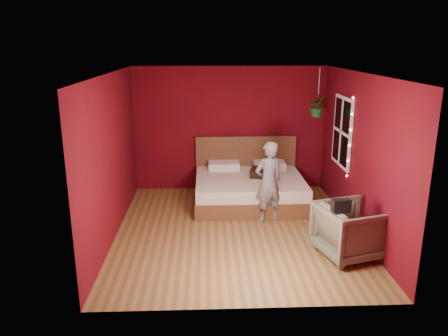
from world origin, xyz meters
The scene contains 10 objects.
floor centered at (0.00, 0.00, 0.00)m, with size 4.50×4.50×0.00m, color olive.
room_walls centered at (0.00, 0.00, 1.68)m, with size 4.04×4.54×2.62m.
window centered at (1.97, 0.90, 1.50)m, with size 0.05×0.97×1.27m.
fairy_lights centered at (1.94, 0.38, 1.50)m, with size 0.04×0.04×1.45m.
bed centered at (0.34, 1.40, 0.30)m, with size 2.11×1.79×1.16m.
person centered at (0.57, 0.40, 0.72)m, with size 0.53×0.35×1.44m, color slate.
armchair centered at (1.60, -0.97, 0.40)m, with size 0.85×0.88×0.80m, color #666550.
handbag centered at (1.35, -1.21, 0.89)m, with size 0.25×0.13×0.18m, color black.
throw_pillow centered at (0.58, 1.37, 0.60)m, with size 0.43×0.43×0.15m, color black.
hanging_plant centered at (1.65, 1.52, 1.88)m, with size 0.46×0.42×0.93m.
Camera 1 is at (-0.50, -6.78, 3.06)m, focal length 35.00 mm.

